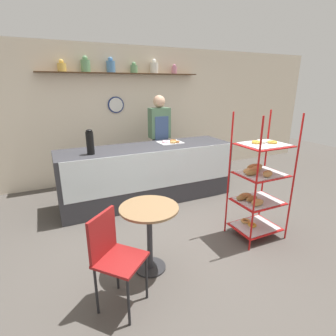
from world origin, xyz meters
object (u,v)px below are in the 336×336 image
Objects in this scene: pastry_rack at (258,185)px; donut_tray_counter at (170,142)px; cafe_chair at (112,251)px; person_worker at (160,137)px; coffee_carafe at (90,142)px; cafe_table at (149,224)px.

pastry_rack is 3.91× the size of donut_tray_counter.
donut_tray_counter reaches higher than cafe_chair.
person_worker is 4.70× the size of coffee_carafe.
coffee_carafe is at bearing 100.11° from cafe_table.
cafe_chair reaches higher than cafe_table.
pastry_rack is 1.85m from donut_tray_counter.
coffee_carafe is 0.90× the size of donut_tray_counter.
person_worker reaches higher than pastry_rack.
coffee_carafe is at bearing 138.57° from pastry_rack.
person_worker is 0.49m from donut_tray_counter.
cafe_chair is (-1.60, -2.63, -0.42)m from person_worker.
coffee_carafe reaches higher than donut_tray_counter.
pastry_rack is 1.81× the size of cafe_chair.
donut_tray_counter reaches higher than cafe_table.
person_worker is 3.11m from cafe_chair.
cafe_table is 0.57m from cafe_chair.
pastry_rack is at bearing -78.26° from donut_tray_counter.
cafe_chair is 2.16× the size of donut_tray_counter.
person_worker is 4.21× the size of donut_tray_counter.
pastry_rack is at bearing -41.43° from coffee_carafe.
person_worker is 2.61m from cafe_table.
person_worker reaches higher than coffee_carafe.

